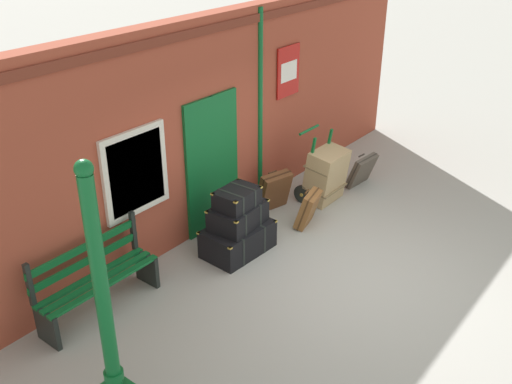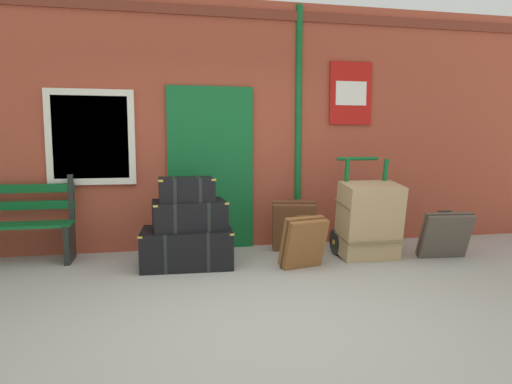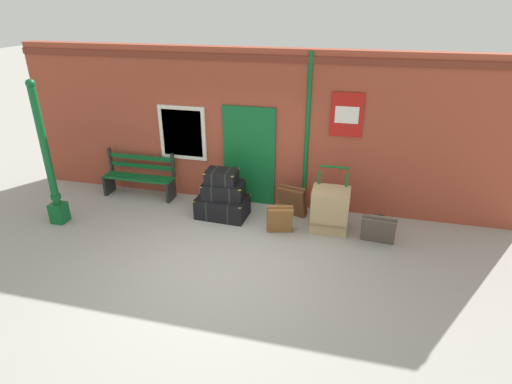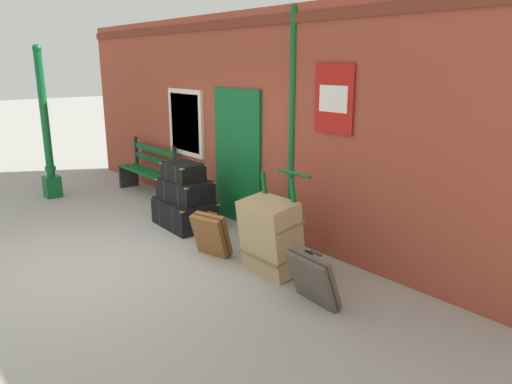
{
  "view_description": "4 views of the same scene",
  "coord_description": "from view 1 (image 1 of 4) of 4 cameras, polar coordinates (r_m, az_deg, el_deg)",
  "views": [
    {
      "loc": [
        -6.04,
        -3.03,
        4.63
      ],
      "look_at": [
        -0.09,
        1.66,
        0.79
      ],
      "focal_mm": 41.18,
      "sensor_mm": 36.0,
      "label": 1
    },
    {
      "loc": [
        -0.73,
        -3.28,
        1.39
      ],
      "look_at": [
        0.28,
        1.68,
        0.82
      ],
      "focal_mm": 30.91,
      "sensor_mm": 36.0,
      "label": 2
    },
    {
      "loc": [
        1.97,
        -5.48,
        4.03
      ],
      "look_at": [
        0.13,
        1.83,
        0.53
      ],
      "focal_mm": 29.27,
      "sensor_mm": 36.0,
      "label": 3
    },
    {
      "loc": [
        5.67,
        -2.12,
        2.48
      ],
      "look_at": [
        1.06,
        1.77,
        0.85
      ],
      "focal_mm": 33.9,
      "sensor_mm": 36.0,
      "label": 4
    }
  ],
  "objects": [
    {
      "name": "ground_plane",
      "position": [
        8.19,
        9.62,
        -8.0
      ],
      "size": [
        60.0,
        60.0,
        0.0
      ],
      "primitive_type": "plane",
      "color": "#A3A099"
    },
    {
      "name": "brick_facade",
      "position": [
        8.79,
        -4.54,
        6.58
      ],
      "size": [
        10.4,
        0.35,
        3.2
      ],
      "color": "#9E422D",
      "rests_on": "ground"
    },
    {
      "name": "lamp_post",
      "position": [
        5.69,
        -14.2,
        -13.18
      ],
      "size": [
        0.28,
        0.28,
        2.79
      ],
      "color": "#0F5B28",
      "rests_on": "ground"
    },
    {
      "name": "platform_bench",
      "position": [
        7.5,
        -15.31,
        -8.2
      ],
      "size": [
        1.6,
        0.43,
        1.01
      ],
      "color": "#0F5B28",
      "rests_on": "ground"
    },
    {
      "name": "steamer_trunk_base",
      "position": [
        8.48,
        -1.77,
        -4.58
      ],
      "size": [
        1.04,
        0.7,
        0.43
      ],
      "color": "black",
      "rests_on": "ground"
    },
    {
      "name": "steamer_trunk_middle",
      "position": [
        8.33,
        -1.77,
        -2.27
      ],
      "size": [
        0.84,
        0.6,
        0.33
      ],
      "color": "black",
      "rests_on": "steamer_trunk_base"
    },
    {
      "name": "steamer_trunk_top",
      "position": [
        8.16,
        -1.86,
        -0.59
      ],
      "size": [
        0.62,
        0.47,
        0.27
      ],
      "color": "black",
      "rests_on": "steamer_trunk_middle"
    },
    {
      "name": "porters_trolley",
      "position": [
        10.01,
        5.9,
        0.89
      ],
      "size": [
        0.71,
        0.56,
        1.21
      ],
      "color": "black",
      "rests_on": "ground"
    },
    {
      "name": "large_brown_trunk",
      "position": [
        9.85,
        6.79,
        1.63
      ],
      "size": [
        0.7,
        0.55,
        0.93
      ],
      "color": "tan",
      "rests_on": "ground"
    },
    {
      "name": "suitcase_umber",
      "position": [
        9.13,
        5.07,
        -1.64
      ],
      "size": [
        0.54,
        0.43,
        0.6
      ],
      "color": "brown",
      "rests_on": "ground"
    },
    {
      "name": "suitcase_beige",
      "position": [
        10.54,
        10.24,
        2.06
      ],
      "size": [
        0.61,
        0.35,
        0.58
      ],
      "color": "#51473D",
      "rests_on": "ground"
    },
    {
      "name": "suitcase_cream",
      "position": [
        9.56,
        1.75,
        0.12
      ],
      "size": [
        0.61,
        0.47,
        0.67
      ],
      "color": "brown",
      "rests_on": "ground"
    }
  ]
}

